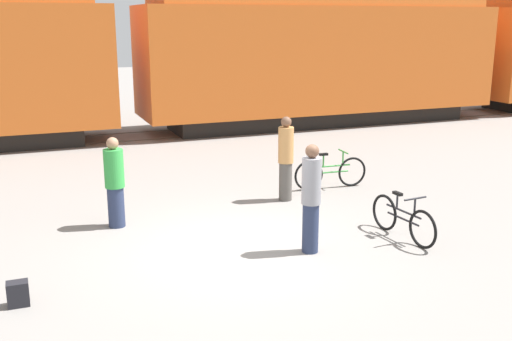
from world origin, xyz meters
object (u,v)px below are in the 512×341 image
Objects in this scene: freight_train at (125,45)px; bicycle_green at (331,173)px; backpack at (18,294)px; person_in_green at (115,183)px; person_in_tan at (286,158)px; bicycle_black at (403,219)px; person_in_grey at (311,198)px.

freight_train is 8.83m from bicycle_green.
person_in_green is at bearing 57.67° from backpack.
person_in_green is 3.60m from person_in_tan.
bicycle_black is 3.05m from person_in_tan.
freight_train is at bearing -79.40° from person_in_green.
bicycle_black is at bearing -46.89° from person_in_grey.
person_in_green is at bearing 151.34° from bicycle_black.
bicycle_green reaches higher than bicycle_black.
person_in_grey reaches higher than person_in_tan.
freight_train is 11.78m from bicycle_black.
bicycle_green is 5.00m from person_in_green.
backpack is at bearing -151.79° from bicycle_green.
bicycle_green is 5.15× the size of backpack.
person_in_green reaches higher than backpack.
person_in_tan reaches higher than person_in_green.
person_in_tan is at bearing 28.21° from person_in_grey.
backpack is (-4.49, -0.29, -0.75)m from person_in_grey.
freight_train reaches higher than backpack.
person_in_grey is at bearing -84.73° from freight_train.
bicycle_black is (2.79, -11.14, -2.59)m from freight_train.
person_in_grey is (-1.77, 0.04, 0.57)m from bicycle_black.
freight_train is 9.09m from person_in_green.
freight_train is 161.12× the size of backpack.
bicycle_green is 7.53m from backpack.
person_in_grey is 5.32× the size of backpack.
person_in_grey is (2.76, -2.43, 0.08)m from person_in_green.
freight_train reaches higher than person_in_grey.
person_in_green reaches higher than bicycle_green.
bicycle_green is (3.17, -7.83, -2.57)m from freight_train.
person_in_green is (-4.91, -0.83, 0.47)m from bicycle_green.
backpack is (-5.31, -3.10, -0.74)m from person_in_tan.
person_in_tan is 5.25× the size of backpack.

